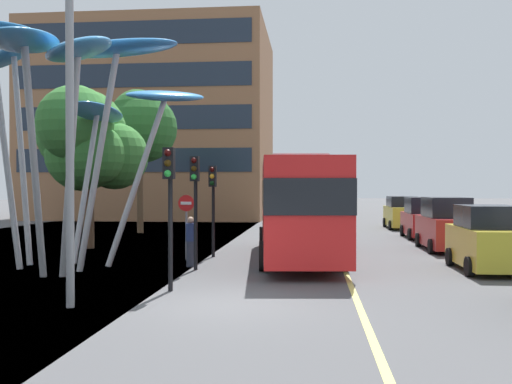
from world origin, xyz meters
The scene contains 16 objects.
ground centered at (-0.63, 0.00, -0.05)m, with size 120.00×240.00×0.10m.
red_bus centered at (1.40, 8.15, 2.08)m, with size 3.53×11.04×3.81m.
leaf_sculpture centered at (-6.07, 4.40, 6.10)m, with size 9.00×11.04×8.33m.
traffic_light_kerb_near centered at (-1.69, 1.30, 2.67)m, with size 0.28×0.42×3.68m.
traffic_light_kerb_far centered at (-1.80, 5.01, 2.65)m, with size 0.28×0.42×3.66m.
traffic_light_island_mid centered at (-1.82, 8.43, 2.53)m, with size 0.28×0.42×3.48m.
car_parked_mid centered at (7.52, 5.74, 0.98)m, with size 2.00×3.84×2.09m.
car_parked_far centered at (7.57, 11.69, 1.04)m, with size 1.95×4.45×2.24m.
car_side_street centered at (7.72, 17.30, 0.99)m, with size 1.93×3.95×2.14m.
car_far_side centered at (7.68, 24.15, 0.98)m, with size 1.95×4.52×2.07m.
street_lamp centered at (-3.08, -0.75, 5.18)m, with size 1.64×0.44×8.20m.
tree_pavement_near centered at (-7.86, 11.08, 4.67)m, with size 5.04×5.11×7.07m.
tree_pavement_far centered at (-8.09, 19.04, 5.97)m, with size 4.94×4.12×8.27m.
pedestrian centered at (-2.12, 5.82, 0.84)m, with size 0.34×0.34×1.68m.
no_entry_sign centered at (-2.67, 7.63, 1.59)m, with size 0.60×0.12×2.38m.
backdrop_building centered at (-11.82, 36.79, 8.14)m, with size 19.75×14.63×16.28m.
Camera 1 is at (1.91, -12.85, 2.69)m, focal length 39.75 mm.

